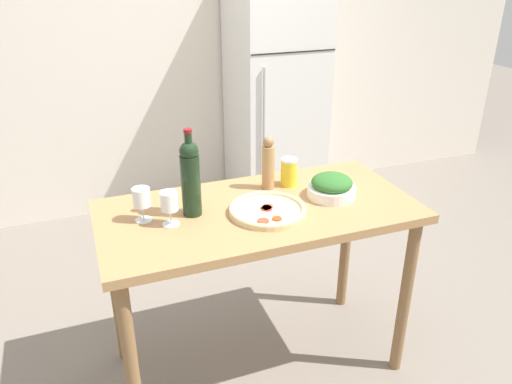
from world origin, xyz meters
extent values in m
plane|color=slate|center=(0.00, 0.00, 0.00)|extent=(14.00, 14.00, 0.00)
cube|color=silver|center=(0.00, 2.01, 1.30)|extent=(6.40, 0.06, 2.60)
cube|color=silver|center=(0.76, 1.64, 0.90)|extent=(0.63, 0.64, 1.79)
cube|color=black|center=(0.76, 1.32, 1.29)|extent=(0.62, 0.01, 0.01)
cylinder|color=#B2B2B7|center=(0.54, 1.30, 0.81)|extent=(0.02, 0.02, 0.81)
cube|color=#A87A4C|center=(0.00, 0.00, 0.86)|extent=(1.38, 0.67, 0.04)
cylinder|color=olive|center=(-0.63, -0.28, 0.42)|extent=(0.06, 0.06, 0.84)
cylinder|color=olive|center=(0.63, -0.28, 0.42)|extent=(0.06, 0.06, 0.84)
cylinder|color=olive|center=(-0.63, 0.28, 0.42)|extent=(0.06, 0.06, 0.84)
cylinder|color=olive|center=(0.63, 0.28, 0.42)|extent=(0.06, 0.06, 0.84)
cylinder|color=black|center=(-0.28, 0.04, 1.02)|extent=(0.08, 0.08, 0.27)
sphere|color=black|center=(-0.28, 0.04, 1.17)|extent=(0.08, 0.08, 0.08)
cylinder|color=black|center=(-0.28, 0.04, 1.21)|extent=(0.03, 0.03, 0.08)
cylinder|color=maroon|center=(-0.28, 0.04, 1.25)|extent=(0.03, 0.03, 0.02)
cylinder|color=silver|center=(-0.39, -0.02, 0.89)|extent=(0.07, 0.07, 0.00)
cylinder|color=silver|center=(-0.39, -0.02, 0.92)|extent=(0.01, 0.01, 0.06)
cylinder|color=white|center=(-0.39, -0.02, 0.99)|extent=(0.07, 0.07, 0.08)
cylinder|color=maroon|center=(-0.39, -0.02, 0.97)|extent=(0.06, 0.06, 0.03)
cylinder|color=silver|center=(-0.49, 0.06, 0.89)|extent=(0.07, 0.07, 0.00)
cylinder|color=silver|center=(-0.49, 0.06, 0.92)|extent=(0.01, 0.01, 0.06)
cylinder|color=white|center=(-0.49, 0.06, 0.99)|extent=(0.07, 0.07, 0.08)
cylinder|color=#AD7F51|center=(0.11, 0.18, 0.99)|extent=(0.06, 0.06, 0.21)
sphere|color=#936C45|center=(0.11, 0.18, 1.11)|extent=(0.05, 0.05, 0.05)
cylinder|color=white|center=(0.35, -0.01, 0.91)|extent=(0.22, 0.22, 0.05)
ellipsoid|color=#2D6628|center=(0.35, -0.01, 0.95)|extent=(0.19, 0.19, 0.08)
cylinder|color=#DBC189|center=(0.02, -0.06, 0.89)|extent=(0.33, 0.33, 0.02)
torus|color=#DBC189|center=(0.02, -0.06, 0.90)|extent=(0.33, 0.33, 0.02)
cylinder|color=red|center=(0.02, -0.16, 0.90)|extent=(0.04, 0.04, 0.01)
cylinder|color=#E3452F|center=(0.03, -0.04, 0.90)|extent=(0.04, 0.04, 0.01)
cylinder|color=#E7432C|center=(-0.04, -0.15, 0.90)|extent=(0.05, 0.05, 0.01)
cylinder|color=red|center=(0.01, -0.06, 0.90)|extent=(0.04, 0.04, 0.01)
cylinder|color=red|center=(0.02, -0.05, 0.90)|extent=(0.05, 0.05, 0.01)
cylinder|color=red|center=(0.02, -0.06, 0.90)|extent=(0.04, 0.04, 0.01)
cylinder|color=yellow|center=(0.22, 0.17, 0.94)|extent=(0.08, 0.08, 0.12)
cylinder|color=white|center=(0.22, 0.17, 1.01)|extent=(0.08, 0.08, 0.01)
camera|label=1|loc=(-0.69, -1.81, 1.87)|focal=35.00mm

